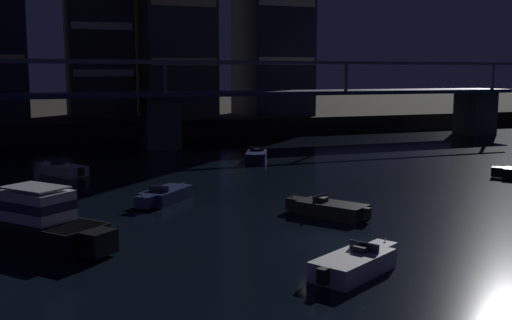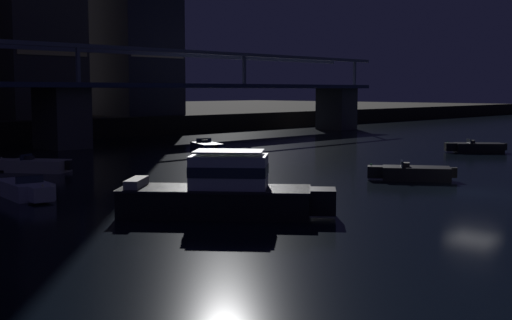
{
  "view_description": "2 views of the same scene",
  "coord_description": "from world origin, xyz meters",
  "px_view_note": "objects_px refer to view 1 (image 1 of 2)",
  "views": [
    {
      "loc": [
        -13.36,
        -25.15,
        8.05
      ],
      "look_at": [
        0.74,
        12.47,
        2.3
      ],
      "focal_mm": 42.78,
      "sensor_mm": 36.0,
      "label": 1
    },
    {
      "loc": [
        -33.28,
        -15.75,
        5.33
      ],
      "look_at": [
        -2.36,
        13.34,
        0.97
      ],
      "focal_mm": 47.88,
      "sensor_mm": 36.0,
      "label": 2
    }
  ],
  "objects_px": {
    "tower_central": "(97,5)",
    "speedboat_far_left": "(257,156)",
    "river_bridge": "(160,106)",
    "speedboat_mid_right": "(329,209)",
    "speedboat_near_center": "(63,170)",
    "speedboat_mid_left": "(164,196)",
    "cabin_cruiser_near_left": "(33,222)",
    "speedboat_far_center": "(356,263)"
  },
  "relations": [
    {
      "from": "river_bridge",
      "to": "speedboat_mid_right",
      "type": "distance_m",
      "value": 35.23
    },
    {
      "from": "cabin_cruiser_near_left",
      "to": "speedboat_far_left",
      "type": "relative_size",
      "value": 1.68
    },
    {
      "from": "speedboat_mid_left",
      "to": "speedboat_far_center",
      "type": "bearing_deg",
      "value": -75.1
    },
    {
      "from": "river_bridge",
      "to": "speedboat_mid_left",
      "type": "xyz_separation_m",
      "value": [
        -5.56,
        -27.85,
        -4.06
      ]
    },
    {
      "from": "river_bridge",
      "to": "tower_central",
      "type": "bearing_deg",
      "value": 101.52
    },
    {
      "from": "speedboat_mid_left",
      "to": "speedboat_near_center",
      "type": "bearing_deg",
      "value": 112.49
    },
    {
      "from": "cabin_cruiser_near_left",
      "to": "speedboat_far_left",
      "type": "bearing_deg",
      "value": 48.75
    },
    {
      "from": "tower_central",
      "to": "speedboat_far_center",
      "type": "distance_m",
      "value": 66.29
    },
    {
      "from": "speedboat_mid_left",
      "to": "speedboat_far_left",
      "type": "height_order",
      "value": "same"
    },
    {
      "from": "speedboat_near_center",
      "to": "speedboat_far_left",
      "type": "xyz_separation_m",
      "value": [
        17.38,
        2.44,
        0.0
      ]
    },
    {
      "from": "tower_central",
      "to": "speedboat_near_center",
      "type": "bearing_deg",
      "value": -101.2
    },
    {
      "from": "speedboat_near_center",
      "to": "speedboat_mid_left",
      "type": "distance_m",
      "value": 14.08
    },
    {
      "from": "speedboat_mid_right",
      "to": "speedboat_far_center",
      "type": "distance_m",
      "value": 9.93
    },
    {
      "from": "tower_central",
      "to": "speedboat_far_center",
      "type": "relative_size",
      "value": 6.12
    },
    {
      "from": "speedboat_near_center",
      "to": "speedboat_far_center",
      "type": "xyz_separation_m",
      "value": [
        9.73,
        -29.34,
        0.0
      ]
    },
    {
      "from": "speedboat_far_left",
      "to": "speedboat_far_center",
      "type": "height_order",
      "value": "same"
    },
    {
      "from": "river_bridge",
      "to": "cabin_cruiser_near_left",
      "type": "distance_m",
      "value": 37.63
    },
    {
      "from": "tower_central",
      "to": "speedboat_far_left",
      "type": "relative_size",
      "value": 5.96
    },
    {
      "from": "tower_central",
      "to": "speedboat_mid_right",
      "type": "relative_size",
      "value": 6.23
    },
    {
      "from": "speedboat_mid_right",
      "to": "river_bridge",
      "type": "bearing_deg",
      "value": 93.84
    },
    {
      "from": "speedboat_far_center",
      "to": "tower_central",
      "type": "bearing_deg",
      "value": 92.54
    },
    {
      "from": "river_bridge",
      "to": "cabin_cruiser_near_left",
      "type": "height_order",
      "value": "river_bridge"
    },
    {
      "from": "river_bridge",
      "to": "speedboat_far_left",
      "type": "distance_m",
      "value": 14.56
    },
    {
      "from": "river_bridge",
      "to": "speedboat_far_left",
      "type": "relative_size",
      "value": 17.9
    },
    {
      "from": "river_bridge",
      "to": "speedboat_far_left",
      "type": "xyz_separation_m",
      "value": [
        6.43,
        -12.41,
        -4.06
      ]
    },
    {
      "from": "tower_central",
      "to": "speedboat_mid_right",
      "type": "distance_m",
      "value": 57.66
    },
    {
      "from": "river_bridge",
      "to": "speedboat_far_center",
      "type": "bearing_deg",
      "value": -91.58
    },
    {
      "from": "speedboat_far_center",
      "to": "speedboat_near_center",
      "type": "bearing_deg",
      "value": 108.35
    },
    {
      "from": "tower_central",
      "to": "speedboat_far_center",
      "type": "height_order",
      "value": "tower_central"
    },
    {
      "from": "river_bridge",
      "to": "speedboat_far_left",
      "type": "bearing_deg",
      "value": -62.6
    },
    {
      "from": "tower_central",
      "to": "cabin_cruiser_near_left",
      "type": "distance_m",
      "value": 57.96
    },
    {
      "from": "tower_central",
      "to": "speedboat_near_center",
      "type": "height_order",
      "value": "tower_central"
    },
    {
      "from": "speedboat_mid_left",
      "to": "speedboat_far_center",
      "type": "distance_m",
      "value": 16.9
    },
    {
      "from": "river_bridge",
      "to": "speedboat_mid_left",
      "type": "height_order",
      "value": "river_bridge"
    },
    {
      "from": "tower_central",
      "to": "speedboat_mid_left",
      "type": "relative_size",
      "value": 6.68
    },
    {
      "from": "tower_central",
      "to": "speedboat_far_center",
      "type": "xyz_separation_m",
      "value": [
        2.85,
        -64.13,
        -16.57
      ]
    },
    {
      "from": "tower_central",
      "to": "speedboat_near_center",
      "type": "xyz_separation_m",
      "value": [
        -6.88,
        -34.79,
        -16.57
      ]
    },
    {
      "from": "speedboat_far_left",
      "to": "cabin_cruiser_near_left",
      "type": "bearing_deg",
      "value": -131.25
    },
    {
      "from": "cabin_cruiser_near_left",
      "to": "speedboat_mid_left",
      "type": "bearing_deg",
      "value": 42.44
    },
    {
      "from": "river_bridge",
      "to": "speedboat_mid_right",
      "type": "relative_size",
      "value": 18.71
    },
    {
      "from": "tower_central",
      "to": "cabin_cruiser_near_left",
      "type": "relative_size",
      "value": 3.55
    },
    {
      "from": "speedboat_mid_right",
      "to": "speedboat_far_center",
      "type": "bearing_deg",
      "value": -111.02
    }
  ]
}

